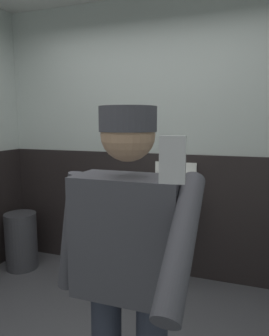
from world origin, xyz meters
name	(u,v)px	position (x,y,z in m)	size (l,w,h in m)	color
wall_back	(158,140)	(0.00, 1.60, 1.35)	(3.91, 0.12, 2.71)	silver
wainscot_band_back	(155,213)	(0.00, 1.52, 0.61)	(3.31, 0.03, 1.22)	black
urinal_solo	(172,203)	(0.21, 1.38, 0.78)	(0.40, 0.34, 1.24)	white
person	(128,259)	(0.36, -0.24, 0.95)	(0.68, 0.60, 1.60)	#2D3342
cell_phone	(173,160)	(0.66, -0.74, 1.45)	(0.06, 0.02, 0.11)	silver
trash_bin	(21,241)	(-1.34, 1.11, 0.30)	(0.33, 0.33, 0.59)	#38383D
soap_dispenser	(122,135)	(-0.35, 1.50, 1.40)	(0.10, 0.07, 0.18)	silver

